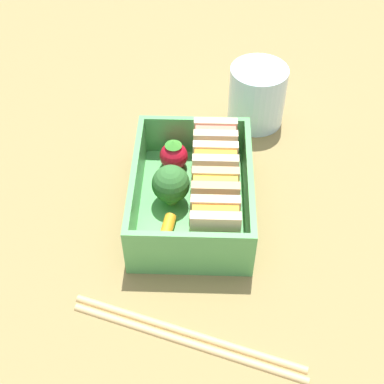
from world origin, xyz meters
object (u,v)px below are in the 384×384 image
object	(u,v)px
carrot_stick_far_left	(165,236)
drinking_glass	(257,95)
sandwich_center	(215,197)
sandwich_center_right	(215,227)
sandwich_left	(215,147)
sandwich_center_left	(215,171)
chopstick_pair	(189,336)
broccoli_floret	(171,187)
strawberry_far_left	(174,155)

from	to	relation	value
carrot_stick_far_left	drinking_glass	size ratio (longest dim) A/B	0.67
drinking_glass	sandwich_center	bearing A→B (deg)	-16.48
carrot_stick_far_left	sandwich_center_right	bearing A→B (deg)	83.88
sandwich_left	sandwich_center_right	size ratio (longest dim) A/B	1.00
sandwich_left	sandwich_center_right	distance (cm)	11.09
sandwich_center_left	chopstick_pair	world-z (taller)	sandwich_center_left
sandwich_center_left	sandwich_center	distance (cm)	3.70
sandwich_left	sandwich_center	world-z (taller)	same
sandwich_center_left	drinking_glass	world-z (taller)	drinking_glass
sandwich_center_right	chopstick_pair	xyz separation A→B (cm)	(9.26, -2.06, -3.64)
sandwich_center_left	sandwich_center_right	world-z (taller)	same
sandwich_center_right	carrot_stick_far_left	xyz separation A→B (cm)	(-0.51, -4.75, -2.20)
sandwich_left	sandwich_center_left	xyz separation A→B (cm)	(3.70, 0.00, 0.00)
sandwich_center_right	sandwich_left	bearing A→B (deg)	180.00
sandwich_center_left	broccoli_floret	size ratio (longest dim) A/B	1.22
broccoli_floret	carrot_stick_far_left	xyz separation A→B (cm)	(4.64, -0.32, -1.98)
strawberry_far_left	drinking_glass	world-z (taller)	drinking_glass
sandwich_center_right	broccoli_floret	world-z (taller)	sandwich_center_right
sandwich_center	drinking_glass	xyz separation A→B (cm)	(-16.99, 5.03, -0.30)
sandwich_center	strawberry_far_left	bearing A→B (deg)	-147.98
sandwich_center_left	sandwich_center_right	bearing A→B (deg)	0.00
carrot_stick_far_left	chopstick_pair	distance (cm)	10.24
sandwich_center	carrot_stick_far_left	bearing A→B (deg)	-56.12
strawberry_far_left	sandwich_center_left	bearing A→B (deg)	52.49
sandwich_center_left	sandwich_center	size ratio (longest dim) A/B	1.00
sandwich_center_left	drinking_glass	xyz separation A→B (cm)	(-13.29, 5.03, -0.30)
sandwich_left	carrot_stick_far_left	size ratio (longest dim) A/B	1.12
drinking_glass	sandwich_left	bearing A→B (deg)	-27.66
chopstick_pair	sandwich_left	bearing A→B (deg)	174.22
strawberry_far_left	carrot_stick_far_left	distance (cm)	10.36
sandwich_center_right	drinking_glass	bearing A→B (deg)	166.34
strawberry_far_left	drinking_glass	xyz separation A→B (cm)	(-9.88, 9.47, 0.83)
sandwich_left	sandwich_center	xyz separation A→B (cm)	(7.40, 0.00, 0.00)
sandwich_center	broccoli_floret	world-z (taller)	sandwich_center
sandwich_center	carrot_stick_far_left	size ratio (longest dim) A/B	1.12
carrot_stick_far_left	chopstick_pair	world-z (taller)	carrot_stick_far_left
broccoli_floret	sandwich_center_left	bearing A→B (deg)	116.89
broccoli_floret	drinking_glass	size ratio (longest dim) A/B	0.62
strawberry_far_left	chopstick_pair	world-z (taller)	strawberry_far_left
carrot_stick_far_left	sandwich_center_left	bearing A→B (deg)	145.41
broccoli_floret	carrot_stick_far_left	size ratio (longest dim) A/B	0.92
sandwich_left	chopstick_pair	distance (cm)	20.78
sandwich_left	strawberry_far_left	size ratio (longest dim) A/B	1.51
chopstick_pair	sandwich_center_right	bearing A→B (deg)	167.46
sandwich_center	carrot_stick_far_left	world-z (taller)	sandwich_center
sandwich_left	sandwich_center	bearing A→B (deg)	0.00
broccoli_floret	chopstick_pair	xyz separation A→B (cm)	(14.42, 2.37, -3.42)
strawberry_far_left	sandwich_left	bearing A→B (deg)	93.67
chopstick_pair	sandwich_center_left	bearing A→B (deg)	172.95
broccoli_floret	strawberry_far_left	bearing A→B (deg)	-179.81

